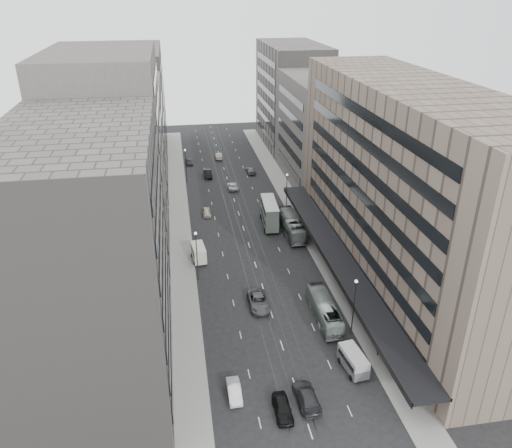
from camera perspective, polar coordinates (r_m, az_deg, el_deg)
ground at (r=71.09m, az=1.94°, el=-10.67°), size 220.00×220.00×0.00m
sidewalk_right at (r=105.30m, az=4.38°, el=2.04°), size 4.00×125.00×0.15m
sidewalk_left at (r=102.58m, az=-8.77°, el=1.14°), size 4.00×125.00×0.15m
department_store at (r=77.12m, az=16.78°, el=3.91°), size 19.20×60.00×30.00m
building_right_mid at (r=117.03m, az=7.50°, el=10.52°), size 15.00×28.00×24.00m
building_right_far at (r=144.79m, az=4.12°, el=14.38°), size 15.00×32.00×28.00m
building_left_a at (r=56.04m, az=-18.28°, el=-4.68°), size 15.00×28.00×30.00m
building_left_b at (r=79.77m, az=-16.08°, el=6.29°), size 15.00×26.00×34.00m
building_left_c at (r=106.74m, az=-14.50°, el=8.73°), size 15.00×28.00×25.00m
building_left_d at (r=138.33m, az=-13.68°, el=13.21°), size 15.00×38.00×28.00m
lamp_right_near at (r=66.55m, az=11.18°, el=-8.56°), size 0.44×0.44×8.32m
lamp_right_far at (r=100.59m, az=3.53°, el=4.07°), size 0.44×0.44×8.32m
lamp_left_near at (r=77.46m, az=-6.81°, el=-2.99°), size 0.44×0.44×8.32m
lamp_left_far at (r=117.07m, az=-8.04°, el=7.01°), size 0.44×0.44×8.32m
bus_near at (r=70.59m, az=7.83°, el=-9.72°), size 2.67×10.87×3.02m
bus_far at (r=93.09m, az=4.06°, el=-0.13°), size 3.02×12.38×3.44m
double_decker at (r=95.68m, az=1.56°, el=1.29°), size 3.27×9.15×4.92m
vw_microbus at (r=63.06m, az=11.05°, el=-15.06°), size 2.68×5.01×2.59m
panel_van at (r=84.38m, az=-6.58°, el=-3.25°), size 2.59×4.66×2.82m
sedan_0 at (r=57.54m, az=3.06°, el=-20.26°), size 1.86×4.57×1.56m
sedan_1 at (r=59.43m, az=-2.51°, el=-18.51°), size 1.49×4.21×1.38m
sedan_2 at (r=72.91m, az=0.29°, el=-8.82°), size 2.77×5.99×1.66m
sedan_3 at (r=58.89m, az=5.80°, el=-19.00°), size 2.39×5.62×1.62m
sedan_4 at (r=101.25m, az=-5.65°, el=1.36°), size 1.62×3.96×1.35m
sedan_5 at (r=122.02m, az=-5.54°, el=5.75°), size 1.80×5.10×1.68m
sedan_6 at (r=114.23m, az=-2.69°, el=4.35°), size 2.31×4.92×1.36m
sedan_7 at (r=124.12m, az=-0.64°, el=6.15°), size 2.11×4.88×1.40m
sedan_8 at (r=131.53m, az=-7.63°, el=7.06°), size 1.97×4.25×1.41m
sedan_9 at (r=135.24m, az=-4.28°, el=7.77°), size 2.02×4.88×1.57m
pedestrian at (r=65.99m, az=13.87°, el=-13.69°), size 0.79×0.67×1.83m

